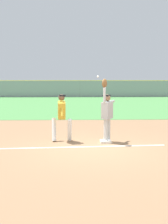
{
  "coord_description": "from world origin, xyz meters",
  "views": [
    {
      "loc": [
        -0.67,
        -9.84,
        2.35
      ],
      "look_at": [
        -0.31,
        1.46,
        1.05
      ],
      "focal_mm": 49.36,
      "sensor_mm": 36.0,
      "label": 1
    }
  ],
  "objects_px": {
    "runner": "(62,114)",
    "parked_car_white": "(84,90)",
    "first_base": "(106,141)",
    "parked_car_tan": "(42,90)",
    "parked_car_blue": "(167,90)",
    "baseball": "(98,77)",
    "parked_car_red": "(122,90)",
    "fielder": "(107,111)"
  },
  "relations": [
    {
      "from": "parked_car_tan",
      "to": "parked_car_red",
      "type": "bearing_deg",
      "value": -2.28
    },
    {
      "from": "runner",
      "to": "parked_car_red",
      "type": "xyz_separation_m",
      "value": [
        6.72,
        28.61,
        -0.32
      ]
    },
    {
      "from": "first_base",
      "to": "parked_car_white",
      "type": "relative_size",
      "value": 0.08
    },
    {
      "from": "fielder",
      "to": "parked_car_red",
      "type": "distance_m",
      "value": 29.25
    },
    {
      "from": "runner",
      "to": "parked_car_tan",
      "type": "relative_size",
      "value": 0.38
    },
    {
      "from": "baseball",
      "to": "parked_car_tan",
      "type": "bearing_deg",
      "value": 99.82
    },
    {
      "from": "parked_car_tan",
      "to": "runner",
      "type": "bearing_deg",
      "value": -79.75
    },
    {
      "from": "runner",
      "to": "parked_car_white",
      "type": "height_order",
      "value": "runner"
    },
    {
      "from": "baseball",
      "to": "parked_car_red",
      "type": "distance_m",
      "value": 29.09
    },
    {
      "from": "parked_car_white",
      "to": "runner",
      "type": "bearing_deg",
      "value": -87.05
    },
    {
      "from": "parked_car_red",
      "to": "parked_car_blue",
      "type": "relative_size",
      "value": 0.98
    },
    {
      "from": "fielder",
      "to": "parked_car_red",
      "type": "bearing_deg",
      "value": -67.08
    },
    {
      "from": "parked_car_tan",
      "to": "parked_car_blue",
      "type": "relative_size",
      "value": 0.99
    },
    {
      "from": "runner",
      "to": "parked_car_tan",
      "type": "distance_m",
      "value": 29.82
    },
    {
      "from": "parked_car_tan",
      "to": "parked_car_white",
      "type": "distance_m",
      "value": 5.6
    },
    {
      "from": "first_base",
      "to": "parked_car_tan",
      "type": "height_order",
      "value": "parked_car_tan"
    },
    {
      "from": "fielder",
      "to": "parked_car_white",
      "type": "height_order",
      "value": "fielder"
    },
    {
      "from": "baseball",
      "to": "parked_car_white",
      "type": "height_order",
      "value": "baseball"
    },
    {
      "from": "parked_car_tan",
      "to": "parked_car_blue",
      "type": "height_order",
      "value": "same"
    },
    {
      "from": "parked_car_red",
      "to": "parked_car_blue",
      "type": "xyz_separation_m",
      "value": [
        5.93,
        0.16,
        0.0
      ]
    },
    {
      "from": "fielder",
      "to": "parked_car_tan",
      "type": "xyz_separation_m",
      "value": [
        -5.41,
        29.76,
        -0.45
      ]
    },
    {
      "from": "fielder",
      "to": "parked_car_white",
      "type": "distance_m",
      "value": 29.02
    },
    {
      "from": "baseball",
      "to": "parked_car_red",
      "type": "xyz_separation_m",
      "value": [
        5.41,
        28.53,
        -1.68
      ]
    },
    {
      "from": "runner",
      "to": "parked_car_white",
      "type": "distance_m",
      "value": 28.89
    },
    {
      "from": "runner",
      "to": "parked_car_white",
      "type": "xyz_separation_m",
      "value": [
        1.76,
        28.83,
        -0.32
      ]
    },
    {
      "from": "parked_car_white",
      "to": "parked_car_red",
      "type": "height_order",
      "value": "same"
    },
    {
      "from": "runner",
      "to": "parked_car_red",
      "type": "relative_size",
      "value": 0.39
    },
    {
      "from": "first_base",
      "to": "runner",
      "type": "height_order",
      "value": "runner"
    },
    {
      "from": "fielder",
      "to": "runner",
      "type": "xyz_separation_m",
      "value": [
        -1.63,
        0.18,
        -0.12
      ]
    },
    {
      "from": "baseball",
      "to": "parked_car_white",
      "type": "bearing_deg",
      "value": 89.12
    },
    {
      "from": "parked_car_blue",
      "to": "runner",
      "type": "bearing_deg",
      "value": -118.02
    },
    {
      "from": "baseball",
      "to": "parked_car_white",
      "type": "xyz_separation_m",
      "value": [
        0.44,
        28.75,
        -1.68
      ]
    },
    {
      "from": "runner",
      "to": "parked_car_blue",
      "type": "bearing_deg",
      "value": 61.51
    },
    {
      "from": "parked_car_white",
      "to": "parked_car_red",
      "type": "distance_m",
      "value": 4.97
    },
    {
      "from": "fielder",
      "to": "runner",
      "type": "height_order",
      "value": "fielder"
    },
    {
      "from": "parked_car_white",
      "to": "parked_car_blue",
      "type": "xyz_separation_m",
      "value": [
        10.89,
        -0.06,
        0.0
      ]
    },
    {
      "from": "first_base",
      "to": "parked_car_red",
      "type": "relative_size",
      "value": 0.09
    },
    {
      "from": "parked_car_blue",
      "to": "parked_car_red",
      "type": "bearing_deg",
      "value": 177.27
    },
    {
      "from": "first_base",
      "to": "baseball",
      "type": "distance_m",
      "value": 2.35
    },
    {
      "from": "parked_car_blue",
      "to": "parked_car_white",
      "type": "bearing_deg",
      "value": 175.41
    },
    {
      "from": "parked_car_red",
      "to": "baseball",
      "type": "bearing_deg",
      "value": -101.51
    },
    {
      "from": "first_base",
      "to": "parked_car_red",
      "type": "height_order",
      "value": "parked_car_red"
    }
  ]
}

